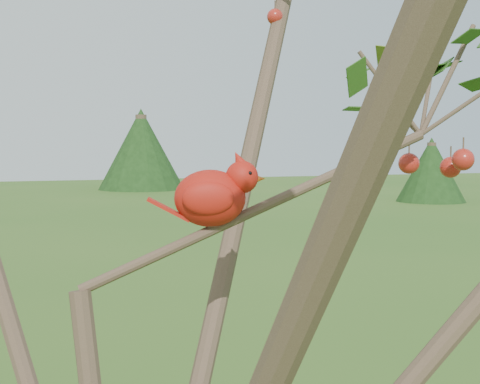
{
  "coord_description": "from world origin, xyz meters",
  "views": [
    {
      "loc": [
        -0.16,
        -0.98,
        2.18
      ],
      "look_at": [
        0.21,
        0.07,
        2.1
      ],
      "focal_mm": 50.0,
      "sensor_mm": 36.0,
      "label": 1
    }
  ],
  "objects": [
    {
      "name": "crabapple_tree",
      "position": [
        0.03,
        -0.02,
        2.12
      ],
      "size": [
        2.35,
        2.05,
        2.95
      ],
      "color": "#3F2F22",
      "rests_on": "ground"
    },
    {
      "name": "cardinal",
      "position": [
        0.17,
        0.08,
        2.1
      ],
      "size": [
        0.2,
        0.12,
        0.14
      ],
      "rotation": [
        0.0,
        0.0,
        -0.25
      ],
      "color": "red",
      "rests_on": "ground"
    }
  ]
}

